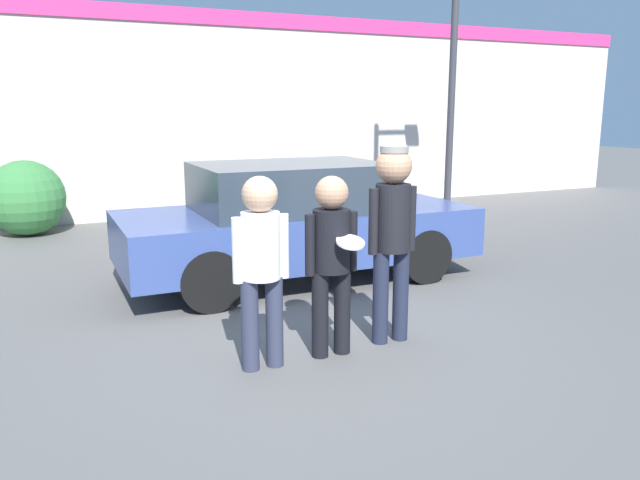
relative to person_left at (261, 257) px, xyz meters
The scene contains 8 objects.
ground_plane 1.28m from the person_left, 28.68° to the left, with size 56.00×56.00×0.00m, color #5B5956.
storefront_building 8.08m from the person_left, 84.77° to the left, with size 24.00×0.22×4.10m.
person_left is the anchor object (origin of this frame).
person_middle_with_frisbee 0.66m from the person_left, ahead, with size 0.50×0.53×1.63m.
person_right 1.33m from the person_left, ahead, with size 0.49×0.33×1.86m.
parked_car_near 2.87m from the person_left, 61.78° to the left, with size 4.49×1.92×1.51m.
street_lamp 6.97m from the person_left, 38.91° to the left, with size 1.20×0.35×5.60m.
shrub 7.36m from the person_left, 104.34° to the left, with size 1.31×1.31×1.31m.
Camera 1 is at (-2.38, -5.18, 2.19)m, focal length 35.00 mm.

